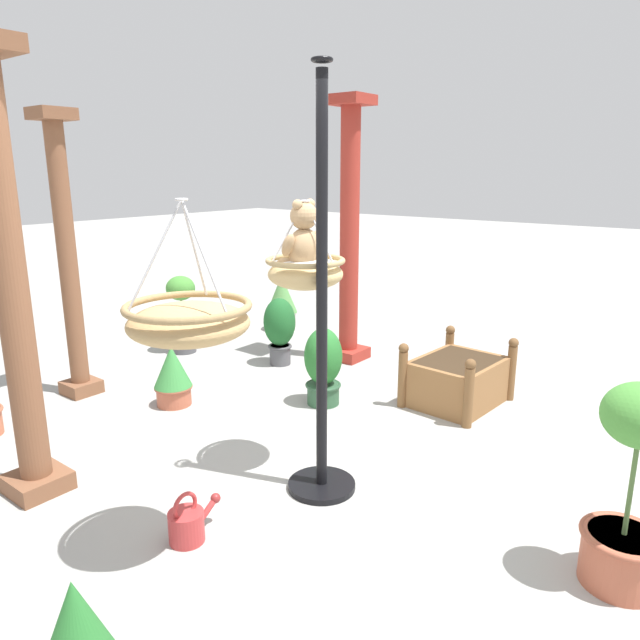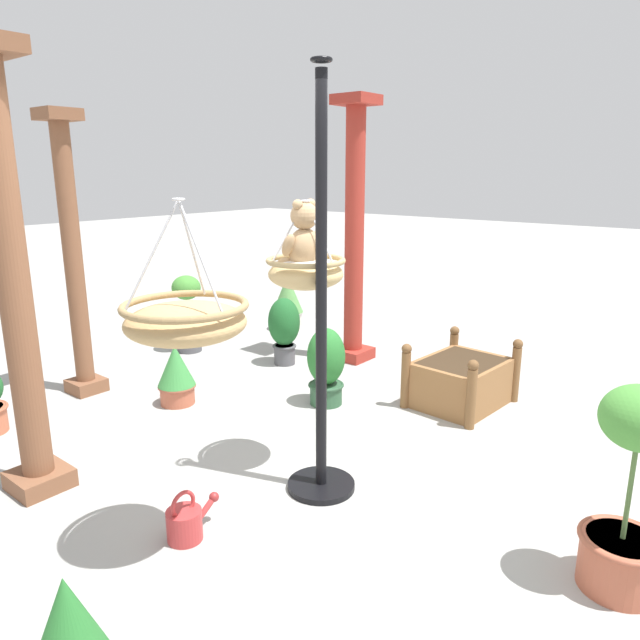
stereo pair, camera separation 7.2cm
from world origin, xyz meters
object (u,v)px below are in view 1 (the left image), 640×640
at_px(hanging_basket_with_teddy, 305,271).
at_px(potted_plant_broad_leaf, 173,376).
at_px(greenhouse_pillar_far_back, 12,292).
at_px(potted_plant_small_succulent, 282,302).
at_px(greenhouse_pillar_left, 349,238).
at_px(watering_can, 188,524).
at_px(hanging_basket_left_high, 189,320).
at_px(potted_plant_fern_front, 182,311).
at_px(potted_plant_conical_shrub, 630,493).
at_px(wooden_planter_box, 457,379).
at_px(potted_plant_bushy_green, 323,366).
at_px(teddy_bear, 303,240).
at_px(potted_plant_flowering_red, 280,328).
at_px(display_pole_central, 322,368).
at_px(greenhouse_pillar_right, 68,264).

distance_m(hanging_basket_with_teddy, potted_plant_broad_leaf, 1.99).
bearing_deg(greenhouse_pillar_far_back, potted_plant_small_succulent, 19.35).
xyz_separation_m(greenhouse_pillar_left, watering_can, (-3.21, -1.19, -1.22)).
bearing_deg(greenhouse_pillar_left, potted_plant_broad_leaf, 167.40).
height_order(hanging_basket_left_high, potted_plant_small_succulent, hanging_basket_left_high).
xyz_separation_m(potted_plant_fern_front, potted_plant_conical_shrub, (-1.14, -4.77, 0.02)).
height_order(hanging_basket_left_high, wooden_planter_box, hanging_basket_left_high).
bearing_deg(wooden_planter_box, potted_plant_bushy_green, 128.89).
height_order(teddy_bear, wooden_planter_box, teddy_bear).
distance_m(teddy_bear, potted_plant_small_succulent, 3.84).
relative_size(potted_plant_flowering_red, potted_plant_broad_leaf, 1.33).
height_order(hanging_basket_left_high, potted_plant_bushy_green, hanging_basket_left_high).
relative_size(display_pole_central, greenhouse_pillar_far_back, 0.96).
bearing_deg(display_pole_central, watering_can, 164.56).
distance_m(wooden_planter_box, potted_plant_fern_front, 3.16).
distance_m(potted_plant_conical_shrub, watering_can, 2.30).
height_order(potted_plant_fern_front, potted_plant_small_succulent, potted_plant_fern_front).
xyz_separation_m(potted_plant_bushy_green, watering_can, (-2.03, -0.62, -0.25)).
xyz_separation_m(potted_plant_flowering_red, potted_plant_conical_shrub, (-1.50, -3.62, 0.10)).
bearing_deg(greenhouse_pillar_right, display_pole_central, -88.72).
xyz_separation_m(hanging_basket_with_teddy, greenhouse_pillar_left, (2.16, 1.19, -0.07)).
distance_m(potted_plant_bushy_green, watering_can, 2.13).
relative_size(hanging_basket_left_high, potted_plant_bushy_green, 1.00).
bearing_deg(hanging_basket_with_teddy, potted_plant_flowering_red, 46.59).
bearing_deg(potted_plant_flowering_red, potted_plant_broad_leaf, -179.76).
relative_size(hanging_basket_with_teddy, greenhouse_pillar_far_back, 0.21).
distance_m(greenhouse_pillar_left, potted_plant_small_succulent, 1.73).
bearing_deg(greenhouse_pillar_right, watering_can, -108.25).
xyz_separation_m(greenhouse_pillar_far_back, potted_plant_broad_leaf, (1.45, 0.46, -1.05)).
bearing_deg(potted_plant_bushy_green, potted_plant_conical_shrub, -109.52).
distance_m(greenhouse_pillar_right, potted_plant_flowering_red, 2.14).
distance_m(potted_plant_small_succulent, potted_plant_conical_shrub, 5.21).
bearing_deg(potted_plant_fern_front, hanging_basket_with_teddy, -113.22).
distance_m(wooden_planter_box, potted_plant_conical_shrub, 2.37).
relative_size(potted_plant_bushy_green, watering_can, 1.98).
height_order(greenhouse_pillar_right, potted_plant_broad_leaf, greenhouse_pillar_right).
bearing_deg(greenhouse_pillar_far_back, potted_plant_bushy_green, -13.88).
bearing_deg(potted_plant_small_succulent, greenhouse_pillar_right, -179.62).
distance_m(display_pole_central, hanging_basket_with_teddy, 0.63).
distance_m(display_pole_central, greenhouse_pillar_left, 2.77).
bearing_deg(display_pole_central, greenhouse_pillar_left, 31.86).
distance_m(greenhouse_pillar_left, potted_plant_conical_shrub, 3.89).
height_order(greenhouse_pillar_far_back, potted_plant_broad_leaf, greenhouse_pillar_far_back).
bearing_deg(potted_plant_fern_front, greenhouse_pillar_far_back, -147.20).
xyz_separation_m(greenhouse_pillar_left, potted_plant_conical_shrub, (-2.10, -3.17, -0.81)).
xyz_separation_m(hanging_basket_with_teddy, potted_plant_fern_front, (1.20, 2.79, -0.91)).
distance_m(greenhouse_pillar_left, potted_plant_fern_front, 2.05).
height_order(wooden_planter_box, potted_plant_bushy_green, potted_plant_bushy_green).
bearing_deg(greenhouse_pillar_far_back, potted_plant_broad_leaf, 17.47).
bearing_deg(potted_plant_bushy_green, greenhouse_pillar_far_back, 166.12).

